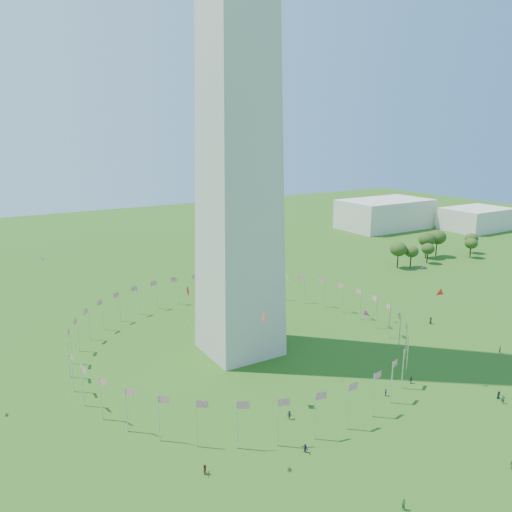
# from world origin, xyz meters

# --- Properties ---
(ground) EXTENTS (600.00, 600.00, 0.00)m
(ground) POSITION_xyz_m (0.00, 0.00, 0.00)
(ground) COLOR #224D12
(ground) RESTS_ON ground
(flag_ring) EXTENTS (80.24, 80.24, 9.00)m
(flag_ring) POSITION_xyz_m (-0.00, 50.00, 4.50)
(flag_ring) COLOR silver
(flag_ring) RESTS_ON ground
(gov_building_east_a) EXTENTS (50.00, 30.00, 16.00)m
(gov_building_east_a) POSITION_xyz_m (150.00, 150.00, 8.00)
(gov_building_east_a) COLOR beige
(gov_building_east_a) RESTS_ON ground
(gov_building_east_b) EXTENTS (35.00, 25.00, 12.00)m
(gov_building_east_b) POSITION_xyz_m (190.00, 120.00, 6.00)
(gov_building_east_b) COLOR beige
(gov_building_east_b) RESTS_ON ground
(crowd) EXTENTS (94.90, 72.28, 1.97)m
(crowd) POSITION_xyz_m (6.84, 0.56, 0.86)
(crowd) COLOR #282828
(crowd) RESTS_ON ground
(kites_aloft) EXTENTS (129.89, 66.57, 32.96)m
(kites_aloft) POSITION_xyz_m (7.91, 22.53, 21.28)
(kites_aloft) COLOR red
(kites_aloft) RESTS_ON ground
(tree_line_east) EXTENTS (53.36, 15.71, 11.60)m
(tree_line_east) POSITION_xyz_m (113.51, 86.21, 5.08)
(tree_line_east) COLOR #37541C
(tree_line_east) RESTS_ON ground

